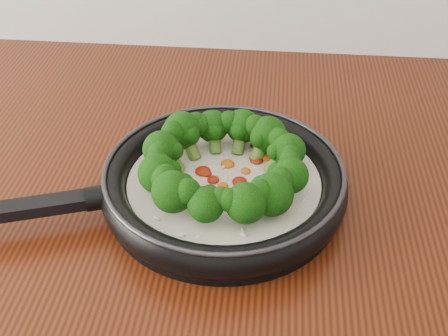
# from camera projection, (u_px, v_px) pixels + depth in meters

# --- Properties ---
(skillet) EXTENTS (0.50, 0.39, 0.09)m
(skillet) POSITION_uv_depth(u_px,v_px,m) (222.00, 178.00, 0.71)
(skillet) COLOR black
(skillet) RESTS_ON counter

